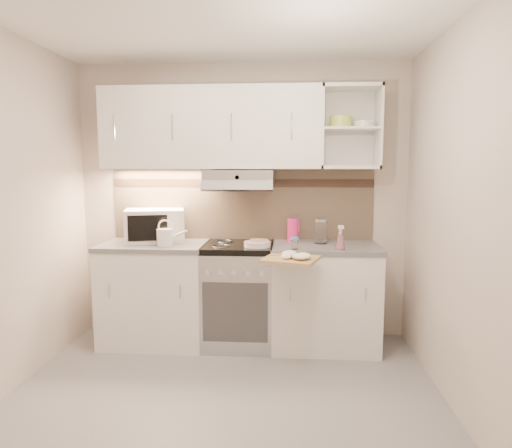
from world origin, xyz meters
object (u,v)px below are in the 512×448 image
at_px(plate_stack, 257,244).
at_px(pink_pitcher, 293,230).
at_px(microwave, 155,225).
at_px(cutting_board, 291,259).
at_px(spray_bottle, 340,240).
at_px(watering_can, 166,237).
at_px(glass_jar, 321,231).
at_px(electric_range, 239,294).

bearing_deg(plate_stack, pink_pitcher, 46.06).
distance_m(microwave, cutting_board, 1.37).
bearing_deg(spray_bottle, watering_can, 174.00).
height_order(plate_stack, glass_jar, glass_jar).
bearing_deg(glass_jar, spray_bottle, -65.82).
bearing_deg(pink_pitcher, glass_jar, -23.41).
xyz_separation_m(glass_jar, cutting_board, (-0.27, -0.56, -0.14)).
relative_size(pink_pitcher, spray_bottle, 0.96).
xyz_separation_m(electric_range, glass_jar, (0.72, 0.08, 0.56)).
relative_size(plate_stack, pink_pitcher, 1.10).
distance_m(microwave, watering_can, 0.31).
height_order(microwave, glass_jar, microwave).
relative_size(plate_stack, spray_bottle, 1.06).
relative_size(electric_range, spray_bottle, 4.22).
height_order(electric_range, glass_jar, glass_jar).
bearing_deg(electric_range, plate_stack, -34.09).
bearing_deg(cutting_board, pink_pitcher, 105.41).
bearing_deg(cutting_board, plate_stack, 144.70).
relative_size(microwave, watering_can, 2.22).
height_order(electric_range, microwave, microwave).
height_order(glass_jar, spray_bottle, glass_jar).
distance_m(pink_pitcher, cutting_board, 0.70).
bearing_deg(microwave, glass_jar, -16.25).
xyz_separation_m(microwave, watering_can, (0.17, -0.26, -0.06)).
bearing_deg(pink_pitcher, cutting_board, -88.99).
height_order(electric_range, spray_bottle, spray_bottle).
height_order(glass_jar, cutting_board, glass_jar).
height_order(electric_range, cutting_board, electric_range).
bearing_deg(watering_can, cutting_board, -15.96).
height_order(plate_stack, spray_bottle, spray_bottle).
bearing_deg(pink_pitcher, electric_range, -154.11).
xyz_separation_m(microwave, spray_bottle, (1.62, -0.33, -0.06)).
xyz_separation_m(watering_can, plate_stack, (0.77, 0.03, -0.06)).
bearing_deg(cutting_board, watering_can, 179.57).
bearing_deg(microwave, electric_range, -23.22).
bearing_deg(electric_range, microwave, 171.83).
height_order(electric_range, watering_can, watering_can).
bearing_deg(electric_range, pink_pitcher, 22.89).
height_order(pink_pitcher, cutting_board, pink_pitcher).
distance_m(pink_pitcher, glass_jar, 0.27).
xyz_separation_m(electric_range, spray_bottle, (0.85, -0.22, 0.53)).
bearing_deg(watering_can, glass_jar, 11.51).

